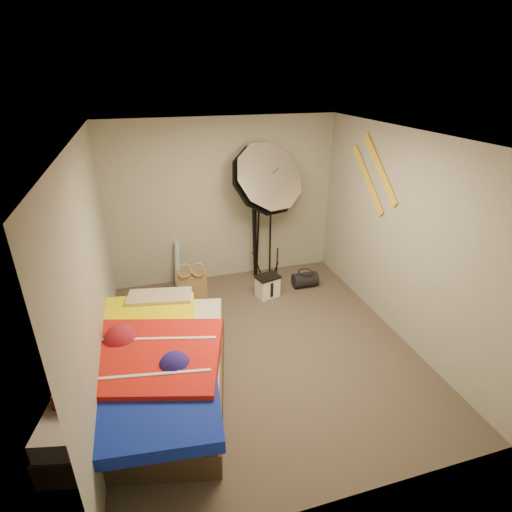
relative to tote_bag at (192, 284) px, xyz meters
name	(u,v)px	position (x,y,z in m)	size (l,w,h in m)	color
floor	(262,347)	(0.63, -1.44, -0.21)	(4.00, 4.00, 0.00)	#4E463A
ceiling	(264,136)	(0.63, -1.44, 2.29)	(4.00, 4.00, 0.00)	silver
wall_back	(224,202)	(0.63, 0.56, 1.04)	(3.50, 3.50, 0.00)	#989D8E
wall_front	(353,377)	(0.63, -3.44, 1.04)	(3.50, 3.50, 0.00)	#989D8E
wall_left	(92,276)	(-1.12, -1.44, 1.04)	(4.00, 4.00, 0.00)	#989D8E
wall_right	(401,237)	(2.38, -1.44, 1.04)	(4.00, 4.00, 0.00)	#989D8E
tote_bag	(192,284)	(0.00, 0.00, 0.00)	(0.43, 0.13, 0.43)	#997E4E
wrapping_roll	(177,264)	(-0.16, 0.46, 0.13)	(0.08, 0.08, 0.69)	#4B97BE
camera_case	(268,287)	(1.07, -0.29, -0.06)	(0.31, 0.22, 0.31)	silver
duffel_bag	(305,280)	(1.72, -0.17, -0.10)	(0.23, 0.23, 0.38)	black
wall_stripe_upper	(380,169)	(2.36, -0.84, 1.74)	(0.02, 1.10, 0.10)	gold
wall_stripe_lower	(368,180)	(2.36, -0.59, 1.54)	(0.02, 1.10, 0.10)	gold
bed	(149,367)	(-0.69, -1.81, 0.10)	(1.93, 2.53, 0.63)	#433323
photo_umbrella	(265,180)	(1.17, 0.17, 1.43)	(1.26, 0.97, 2.29)	black
camera_tripod	(255,236)	(1.07, 0.34, 0.51)	(0.08, 0.08, 1.26)	black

